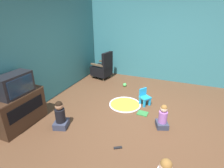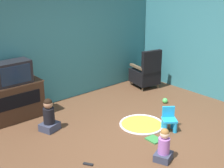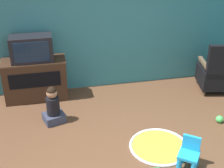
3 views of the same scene
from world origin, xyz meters
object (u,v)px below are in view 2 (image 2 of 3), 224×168
object	(u,v)px
television	(12,73)
toy_ball	(165,101)
black_armchair	(146,73)
yellow_kid_chair	(169,121)
child_watching_left	(49,117)
tv_cabinet	(15,101)
book	(154,139)
remote_control	(88,164)
child_watching_right	(164,147)

from	to	relation	value
television	toy_ball	distance (m)	3.17
black_armchair	toy_ball	distance (m)	1.10
yellow_kid_chair	toy_ball	bearing A→B (deg)	79.37
yellow_kid_chair	child_watching_left	size ratio (longest dim) A/B	0.70
tv_cabinet	yellow_kid_chair	xyz separation A→B (m)	(1.84, -2.19, -0.19)
black_armchair	book	size ratio (longest dim) A/B	3.81
television	remote_control	xyz separation A→B (m)	(0.12, -2.09, -0.92)
child_watching_right	remote_control	xyz separation A→B (m)	(-0.92, 0.63, -0.21)
child_watching_right	remote_control	distance (m)	1.14
yellow_kid_chair	book	world-z (taller)	yellow_kid_chair
tv_cabinet	book	bearing A→B (deg)	-58.75
child_watching_left	child_watching_right	size ratio (longest dim) A/B	1.16
television	black_armchair	world-z (taller)	television
television	child_watching_right	bearing A→B (deg)	-69.15
black_armchair	book	distance (m)	2.60
book	child_watching_left	bearing A→B (deg)	40.49
child_watching_left	child_watching_right	world-z (taller)	child_watching_left
yellow_kid_chair	book	bearing A→B (deg)	-134.96
television	toy_ball	xyz separation A→B (m)	(2.73, -1.35, -0.87)
tv_cabinet	television	world-z (taller)	television
television	black_armchair	xyz separation A→B (m)	(3.16, -0.37, -0.58)
yellow_kid_chair	television	bearing A→B (deg)	166.93
child_watching_right	book	distance (m)	0.62
yellow_kid_chair	child_watching_right	size ratio (longest dim) A/B	0.81
television	remote_control	distance (m)	2.28
tv_cabinet	toy_ball	size ratio (longest dim) A/B	9.41
tv_cabinet	yellow_kid_chair	world-z (taller)	tv_cabinet
child_watching_left	book	xyz separation A→B (m)	(1.12, -1.46, -0.25)
black_armchair	child_watching_right	world-z (taller)	black_armchair
tv_cabinet	child_watching_right	bearing A→B (deg)	-69.31
black_armchair	child_watching_right	bearing A→B (deg)	59.65
book	black_armchair	bearing A→B (deg)	-40.81
yellow_kid_chair	remote_control	xyz separation A→B (m)	(-1.72, 0.08, -0.17)
yellow_kid_chair	child_watching_left	xyz separation A→B (m)	(-1.58, 1.39, 0.08)
yellow_kid_chair	book	distance (m)	0.50
black_armchair	book	bearing A→B (deg)	58.04
remote_control	black_armchair	bearing A→B (deg)	-91.94
tv_cabinet	remote_control	xyz separation A→B (m)	(0.12, -2.11, -0.36)
tv_cabinet	child_watching_left	size ratio (longest dim) A/B	1.77
child_watching_left	book	world-z (taller)	child_watching_left
black_armchair	child_watching_right	xyz separation A→B (m)	(-2.12, -2.34, -0.13)
child_watching_right	television	bearing A→B (deg)	90.04
television	yellow_kid_chair	size ratio (longest dim) A/B	1.61
tv_cabinet	yellow_kid_chair	distance (m)	2.87
television	toy_ball	bearing A→B (deg)	-26.21
child_watching_right	black_armchair	bearing A→B (deg)	27.04
toy_ball	child_watching_left	bearing A→B (deg)	167.18
tv_cabinet	black_armchair	size ratio (longest dim) A/B	1.11
yellow_kid_chair	remote_control	distance (m)	1.73
book	television	bearing A→B (deg)	34.45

